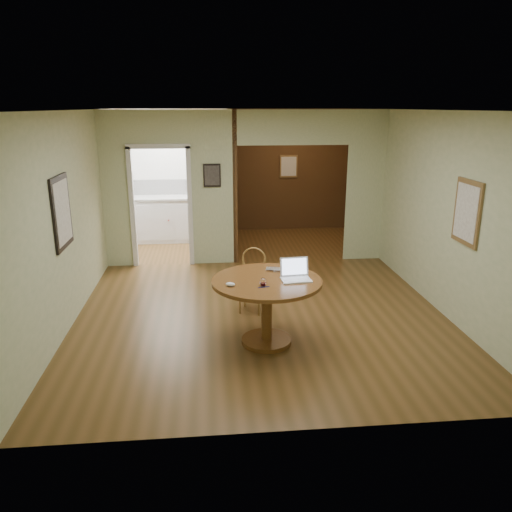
{
  "coord_description": "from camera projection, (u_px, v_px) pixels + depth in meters",
  "views": [
    {
      "loc": [
        -0.68,
        -6.22,
        2.75
      ],
      "look_at": [
        -0.1,
        -0.2,
        0.93
      ],
      "focal_mm": 35.0,
      "sensor_mm": 36.0,
      "label": 1
    }
  ],
  "objects": [
    {
      "name": "grocery_bag",
      "position": [
        214.0,
        189.0,
        10.43
      ],
      "size": [
        0.32,
        0.29,
        0.29
      ],
      "primitive_type": "ellipsoid",
      "rotation": [
        0.0,
        0.0,
        0.14
      ],
      "color": "beige",
      "rests_on": "kitchen_cabinet"
    },
    {
      "name": "open_laptop",
      "position": [
        295.0,
        273.0,
        5.83
      ],
      "size": [
        0.36,
        0.32,
        0.24
      ],
      "rotation": [
        0.0,
        0.0,
        0.08
      ],
      "color": "silver",
      "rests_on": "dining_table"
    },
    {
      "name": "chair",
      "position": [
        253.0,
        276.0,
        6.9
      ],
      "size": [
        0.48,
        0.48,
        0.89
      ],
      "rotation": [
        0.0,
        0.0,
        -0.34
      ],
      "color": "olive",
      "rests_on": "ground"
    },
    {
      "name": "closed_laptop",
      "position": [
        278.0,
        270.0,
        6.1
      ],
      "size": [
        0.33,
        0.25,
        0.02
      ],
      "primitive_type": "imported",
      "rotation": [
        0.0,
        0.0,
        -0.23
      ],
      "color": "#AFAFB4",
      "rests_on": "dining_table"
    },
    {
      "name": "pen",
      "position": [
        264.0,
        287.0,
        5.56
      ],
      "size": [
        0.13,
        0.04,
        0.01
      ],
      "primitive_type": "cylinder",
      "rotation": [
        0.0,
        1.57,
        0.22
      ],
      "color": "navy",
      "rests_on": "dining_table"
    },
    {
      "name": "room_shell",
      "position": [
        219.0,
        188.0,
        9.33
      ],
      "size": [
        5.2,
        7.5,
        5.0
      ],
      "color": "white",
      "rests_on": "ground"
    },
    {
      "name": "mouse",
      "position": [
        230.0,
        284.0,
        5.59
      ],
      "size": [
        0.12,
        0.09,
        0.05
      ],
      "primitive_type": "ellipsoid",
      "rotation": [
        0.0,
        0.0,
        -0.31
      ],
      "color": "silver",
      "rests_on": "dining_table"
    },
    {
      "name": "wine_glass",
      "position": [
        263.0,
        282.0,
        5.6
      ],
      "size": [
        0.08,
        0.08,
        0.09
      ],
      "primitive_type": null,
      "color": "white",
      "rests_on": "dining_table"
    },
    {
      "name": "floor",
      "position": [
        262.0,
        317.0,
        6.79
      ],
      "size": [
        5.0,
        5.0,
        0.0
      ],
      "primitive_type": "plane",
      "color": "#4E3616",
      "rests_on": "ground"
    },
    {
      "name": "kitchen_cabinet",
      "position": [
        177.0,
        219.0,
        10.53
      ],
      "size": [
        2.06,
        0.6,
        0.94
      ],
      "color": "silver",
      "rests_on": "ground"
    },
    {
      "name": "dining_table",
      "position": [
        267.0,
        296.0,
        5.88
      ],
      "size": [
        1.29,
        1.29,
        0.81
      ],
      "rotation": [
        0.0,
        0.0,
        0.31
      ],
      "color": "brown",
      "rests_on": "ground"
    }
  ]
}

